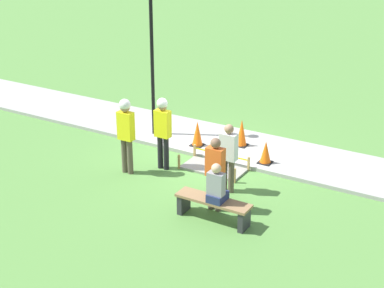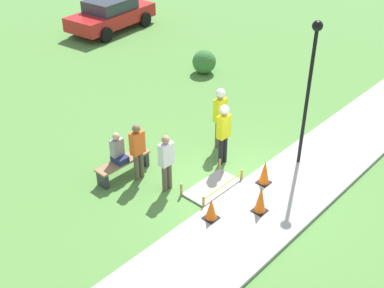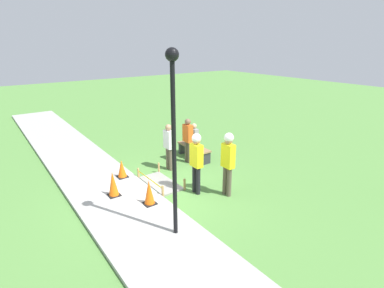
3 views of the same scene
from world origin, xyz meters
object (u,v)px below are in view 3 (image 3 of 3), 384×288
Objects in this scene: park_bench at (194,150)px; worker_assistant at (228,158)px; lamppost_near at (173,121)px; traffic_cone_near_patch at (122,169)px; traffic_cone_far_patch at (113,184)px; traffic_cone_sidewalk_edge at (149,192)px; person_seated_on_bench at (193,137)px; worker_supervisor at (196,158)px; bystander_in_orange_shirt at (188,138)px; bystander_in_gray_shirt at (169,144)px.

worker_assistant reaches higher than park_bench.
worker_assistant is at bearing 108.65° from lamppost_near.
park_bench is at bearing 93.18° from traffic_cone_near_patch.
traffic_cone_far_patch is at bearing -169.42° from lamppost_near.
traffic_cone_near_patch is at bearing 177.23° from traffic_cone_sidewalk_edge.
park_bench is at bearing 161.85° from worker_assistant.
person_seated_on_bench is at bearing 161.57° from worker_assistant.
traffic_cone_sidewalk_edge is 1.71m from worker_supervisor.
bystander_in_orange_shirt is (-2.82, 0.56, -0.23)m from worker_assistant.
worker_supervisor reaches higher than bystander_in_gray_shirt.
traffic_cone_far_patch is 1.07× the size of traffic_cone_sidewalk_edge.
person_seated_on_bench is 0.45× the size of worker_assistant.
bystander_in_orange_shirt reaches higher than person_seated_on_bench.
worker_assistant reaches higher than traffic_cone_near_patch.
lamppost_near is at bearing -29.84° from bystander_in_gray_shirt.
lamppost_near is (3.82, -3.36, 2.48)m from park_bench.
lamppost_near is (3.92, -3.41, 1.97)m from person_seated_on_bench.
worker_assistant is (3.02, -0.99, 0.85)m from park_bench.
traffic_cone_near_patch is 0.36× the size of park_bench.
lamppost_near is at bearing -41.33° from park_bench.
park_bench is 1.90× the size of person_seated_on_bench.
bystander_in_gray_shirt is at bearing -75.12° from park_bench.
traffic_cone_far_patch is 0.86× the size of person_seated_on_bench.
traffic_cone_far_patch is 1.22m from traffic_cone_sidewalk_edge.
bystander_in_gray_shirt is (0.16, -0.94, -0.02)m from bystander_in_orange_shirt.
bystander_in_gray_shirt is at bearing -71.87° from person_seated_on_bench.
park_bench is (-1.22, 3.84, -0.12)m from traffic_cone_far_patch.
bystander_in_gray_shirt reaches higher than traffic_cone_far_patch.
bystander_in_gray_shirt is (-2.01, 0.29, -0.20)m from worker_supervisor.
worker_assistant is at bearing 8.32° from bystander_in_gray_shirt.
lamppost_near reaches higher than traffic_cone_sidewalk_edge.
traffic_cone_far_patch is 4.03m from park_bench.
person_seated_on_bench is 3.03m from worker_supervisor.
worker_assistant is at bearing 71.51° from traffic_cone_sidewalk_edge.
worker_assistant reaches higher than traffic_cone_sidewalk_edge.
lamppost_near reaches higher than traffic_cone_near_patch.
traffic_cone_far_patch is at bearing -71.21° from person_seated_on_bench.
bystander_in_gray_shirt reaches higher than traffic_cone_sidewalk_edge.
traffic_cone_near_patch is 2.10m from traffic_cone_sidewalk_edge.
traffic_cone_far_patch is 2.65m from bystander_in_gray_shirt.
worker_assistant is 1.16× the size of bystander_in_gray_shirt.
bystander_in_gray_shirt is at bearing -171.68° from worker_assistant.
worker_supervisor is (2.38, -1.66, 0.80)m from park_bench.
bystander_in_orange_shirt is at bearing -65.11° from park_bench.
worker_assistant is 2.69m from bystander_in_gray_shirt.
bystander_in_orange_shirt is 0.96m from bystander_in_gray_shirt.
bystander_in_orange_shirt is at bearing -57.98° from person_seated_on_bench.
lamppost_near is at bearing -41.01° from person_seated_on_bench.
traffic_cone_sidewalk_edge is 0.37× the size of worker_supervisor.
park_bench is at bearing 107.66° from traffic_cone_far_patch.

